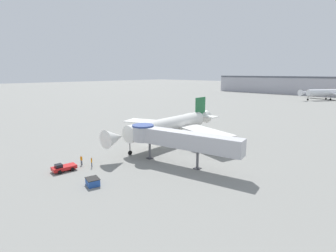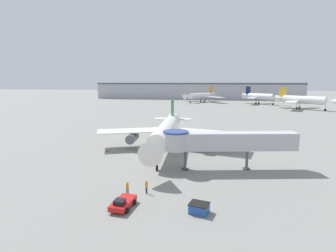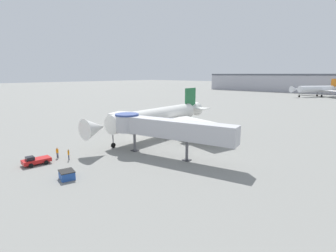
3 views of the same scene
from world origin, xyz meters
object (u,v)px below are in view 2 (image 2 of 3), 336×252
(pushback_tug_red, at_px, (123,203))
(background_jet_orange_tail, at_px, (201,96))
(ground_crew_wing_walker, at_px, (146,186))
(traffic_cone_port_wing, at_px, (107,149))
(background_jet_gold_tail, at_px, (303,100))
(traffic_cone_apron_front, at_px, (111,204))
(ground_crew_marshaller, at_px, (127,187))
(service_container_blue, at_px, (199,208))
(background_jet_navy_tail, at_px, (260,97))
(main_airplane, at_px, (167,131))
(jet_bridge, at_px, (221,141))

(pushback_tug_red, height_order, background_jet_orange_tail, background_jet_orange_tail)
(pushback_tug_red, xyz_separation_m, ground_crew_wing_walker, (1.67, 4.28, 0.39))
(traffic_cone_port_wing, bearing_deg, background_jet_gold_tail, 55.30)
(traffic_cone_port_wing, distance_m, traffic_cone_apron_front, 25.19)
(traffic_cone_port_wing, bearing_deg, ground_crew_marshaller, -60.77)
(ground_crew_wing_walker, bearing_deg, service_container_blue, -172.21)
(service_container_blue, distance_m, background_jet_gold_tail, 128.41)
(ground_crew_wing_walker, bearing_deg, traffic_cone_apron_front, 92.05)
(traffic_cone_apron_front, bearing_deg, traffic_cone_port_wing, 113.73)
(traffic_cone_port_wing, distance_m, background_jet_navy_tail, 135.68)
(ground_crew_marshaller, bearing_deg, traffic_cone_apron_front, 47.63)
(traffic_cone_port_wing, xyz_separation_m, background_jet_navy_tail, (50.56, 125.83, 4.50))
(background_jet_orange_tail, bearing_deg, background_jet_gold_tail, -1.90)
(main_airplane, distance_m, service_container_blue, 26.76)
(ground_crew_wing_walker, distance_m, background_jet_gold_tail, 127.56)
(service_container_blue, bearing_deg, pushback_tug_red, -177.38)
(background_jet_orange_tail, bearing_deg, main_airplane, -56.25)
(background_jet_navy_tail, bearing_deg, pushback_tug_red, -156.37)
(traffic_cone_port_wing, relative_size, background_jet_gold_tail, 0.03)
(jet_bridge, distance_m, background_jet_navy_tail, 136.16)
(jet_bridge, relative_size, traffic_cone_apron_front, 28.42)
(ground_crew_marshaller, bearing_deg, main_airplane, -124.04)
(pushback_tug_red, distance_m, background_jet_gold_tail, 132.16)
(pushback_tug_red, xyz_separation_m, traffic_cone_port_wing, (-11.51, 23.01, -0.24))
(jet_bridge, height_order, traffic_cone_port_wing, jet_bridge)
(service_container_blue, height_order, ground_crew_marshaller, ground_crew_marshaller)
(traffic_cone_port_wing, height_order, background_jet_navy_tail, background_jet_navy_tail)
(pushback_tug_red, relative_size, service_container_blue, 1.62)
(ground_crew_wing_walker, relative_size, background_jet_navy_tail, 0.07)
(traffic_cone_port_wing, bearing_deg, background_jet_navy_tail, 68.11)
(background_jet_gold_tail, bearing_deg, jet_bridge, -164.48)
(service_container_blue, distance_m, ground_crew_wing_walker, 7.96)
(service_container_blue, distance_m, traffic_cone_apron_front, 9.98)
(ground_crew_wing_walker, bearing_deg, background_jet_gold_tail, -77.89)
(jet_bridge, distance_m, ground_crew_marshaller, 17.22)
(jet_bridge, bearing_deg, traffic_cone_port_wing, 150.63)
(pushback_tug_red, xyz_separation_m, background_jet_orange_tail, (1.15, 159.27, 3.97))
(traffic_cone_port_wing, relative_size, ground_crew_marshaller, 0.47)
(jet_bridge, xyz_separation_m, background_jet_orange_tail, (-10.01, 143.71, -0.15))
(ground_crew_wing_walker, height_order, background_jet_navy_tail, background_jet_navy_tail)
(service_container_blue, relative_size, ground_crew_marshaller, 1.43)
(traffic_cone_apron_front, distance_m, background_jet_orange_tail, 159.40)
(background_jet_gold_tail, bearing_deg, background_jet_orange_tail, 92.64)
(traffic_cone_apron_front, height_order, background_jet_orange_tail, background_jet_orange_tail)
(traffic_cone_apron_front, bearing_deg, background_jet_orange_tail, 89.10)
(traffic_cone_apron_front, height_order, background_jet_navy_tail, background_jet_navy_tail)
(main_airplane, height_order, service_container_blue, main_airplane)
(main_airplane, xyz_separation_m, pushback_tug_red, (-0.45, -25.63, -3.51))
(traffic_cone_port_wing, bearing_deg, background_jet_orange_tail, 84.69)
(pushback_tug_red, distance_m, ground_crew_marshaller, 3.68)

